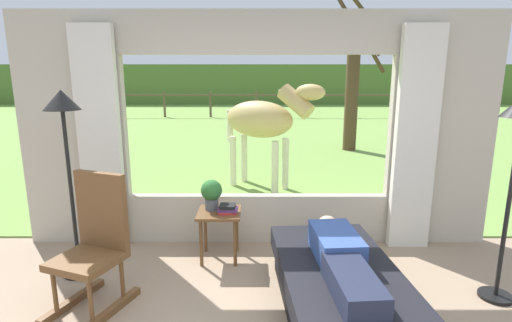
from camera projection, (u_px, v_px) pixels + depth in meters
back_wall_with_window at (256, 134)px, 4.36m from camera, size 5.20×0.12×2.55m
curtain_panel_left at (98, 141)px, 4.22m from camera, size 0.44×0.10×2.40m
curtain_panel_right at (413, 141)px, 4.24m from camera, size 0.44×0.10×2.40m
outdoor_pasture_lawn at (255, 123)px, 15.26m from camera, size 36.00×21.68×0.02m
distant_hill_ridge at (254, 84)px, 24.61m from camera, size 36.00×2.00×2.40m
recliner_sofa at (336, 288)px, 3.18m from camera, size 1.02×1.76×0.42m
reclining_person at (339, 256)px, 3.07m from camera, size 0.38×1.44×0.22m
rocking_chair at (93, 243)px, 3.24m from camera, size 0.67×0.80×1.12m
side_table at (218, 220)px, 4.08m from camera, size 0.44×0.44×0.52m
potted_plant at (210, 193)px, 4.07m from camera, size 0.22×0.22×0.32m
book_stack at (226, 209)px, 4.00m from camera, size 0.21×0.15×0.09m
floor_lamp_left at (62, 128)px, 3.53m from camera, size 0.32×0.32×1.77m
horse at (261, 120)px, 6.41m from camera, size 1.68×1.32×1.73m
pasture_tree at (351, 77)px, 9.51m from camera, size 1.41×1.34×3.95m
pasture_fence_line at (255, 100)px, 17.13m from camera, size 16.10×0.10×1.10m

